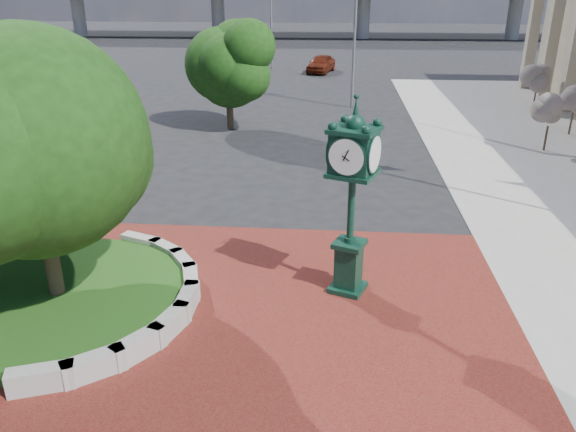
# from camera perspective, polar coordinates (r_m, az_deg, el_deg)

# --- Properties ---
(ground) EXTENTS (200.00, 200.00, 0.00)m
(ground) POSITION_cam_1_polar(r_m,az_deg,el_deg) (13.61, -2.66, -10.05)
(ground) COLOR black
(ground) RESTS_ON ground
(plaza) EXTENTS (12.00, 12.00, 0.04)m
(plaza) POSITION_cam_1_polar(r_m,az_deg,el_deg) (12.78, -3.24, -12.39)
(plaza) COLOR maroon
(plaza) RESTS_ON ground
(planter_wall) EXTENTS (2.96, 6.77, 0.54)m
(planter_wall) POSITION_cam_1_polar(r_m,az_deg,el_deg) (14.04, -13.82, -8.34)
(planter_wall) COLOR #9E9B93
(planter_wall) RESTS_ON ground
(grass_bed) EXTENTS (6.10, 6.10, 0.40)m
(grass_bed) POSITION_cam_1_polar(r_m,az_deg,el_deg) (14.94, -22.25, -7.80)
(grass_bed) COLOR #144313
(grass_bed) RESTS_ON ground
(tree_planter) EXTENTS (5.20, 5.20, 6.33)m
(tree_planter) POSITION_cam_1_polar(r_m,az_deg,el_deg) (13.60, -24.44, 5.15)
(tree_planter) COLOR #38281C
(tree_planter) RESTS_ON ground
(tree_street) EXTENTS (4.40, 4.40, 5.45)m
(tree_street) POSITION_cam_1_polar(r_m,az_deg,el_deg) (30.14, -6.10, 14.80)
(tree_street) COLOR #38281C
(tree_street) RESTS_ON ground
(post_clock) EXTENTS (1.28, 1.28, 4.97)m
(post_clock) POSITION_cam_1_polar(r_m,az_deg,el_deg) (13.49, 6.52, 2.51)
(post_clock) COLOR black
(post_clock) RESTS_ON ground
(parked_car) EXTENTS (2.73, 4.67, 1.49)m
(parked_car) POSITION_cam_1_polar(r_m,az_deg,el_deg) (50.23, 3.37, 15.20)
(parked_car) COLOR #591C0C
(parked_car) RESTS_ON ground
(street_lamp_near) EXTENTS (2.05, 0.87, 9.45)m
(street_lamp_near) POSITION_cam_1_polar(r_m,az_deg,el_deg) (35.29, 7.25, 19.67)
(street_lamp_near) COLOR slate
(street_lamp_near) RESTS_ON ground
(street_lamp_far) EXTENTS (2.05, 1.05, 9.70)m
(street_lamp_far) POSITION_cam_1_polar(r_m,az_deg,el_deg) (51.82, -1.51, 20.95)
(street_lamp_far) COLOR slate
(street_lamp_far) RESTS_ON ground
(shrub_near) EXTENTS (1.20, 1.20, 2.20)m
(shrub_near) POSITION_cam_1_polar(r_m,az_deg,el_deg) (28.66, 25.03, 9.06)
(shrub_near) COLOR #38281C
(shrub_near) RESTS_ON ground
(shrub_mid) EXTENTS (1.20, 1.20, 2.20)m
(shrub_mid) POSITION_cam_1_polar(r_m,az_deg,el_deg) (32.37, 27.10, 10.07)
(shrub_mid) COLOR #38281C
(shrub_mid) RESTS_ON ground
(shrub_far) EXTENTS (1.20, 1.20, 2.20)m
(shrub_far) POSITION_cam_1_polar(r_m,az_deg,el_deg) (38.05, 23.98, 12.18)
(shrub_far) COLOR #38281C
(shrub_far) RESTS_ON ground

